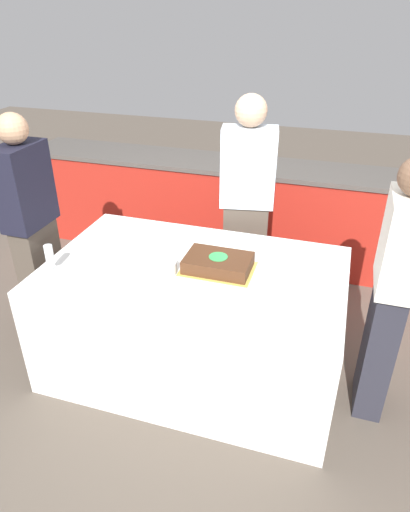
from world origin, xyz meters
name	(u,v)px	position (x,y,z in m)	size (l,w,h in m)	color
ground_plane	(195,363)	(0.00, 0.00, 0.00)	(14.00, 14.00, 0.00)	brown
back_counter	(250,211)	(0.00, 1.65, 0.46)	(4.40, 0.58, 0.92)	#A82319
dining_table	(194,319)	(0.00, 0.00, 0.38)	(1.84, 1.15, 0.77)	white
cake	(218,263)	(0.15, 0.04, 0.81)	(0.44, 0.31, 0.09)	gold
plate_stack	(161,267)	(-0.18, -0.10, 0.81)	(0.20, 0.20, 0.08)	white
wine_glass	(49,254)	(-0.82, -0.28, 0.88)	(0.07, 0.07, 0.17)	white
side_plate_near_cake	(238,249)	(0.20, 0.31, 0.77)	(0.21, 0.21, 0.00)	white
side_plate_right_edge	(304,289)	(0.68, -0.03, 0.77)	(0.21, 0.21, 0.00)	white
utensil_pile	(193,310)	(0.14, -0.43, 0.78)	(0.16, 0.10, 0.02)	white
person_cutting_cake	(246,206)	(0.15, 0.79, 0.88)	(0.42, 0.27, 1.68)	#4C4238
person_seated_left	(34,232)	(-1.14, 0.00, 0.85)	(0.20, 0.37, 1.64)	#4C4238
person_seated_right	(391,293)	(1.14, 0.00, 0.82)	(0.20, 0.38, 1.58)	#282833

